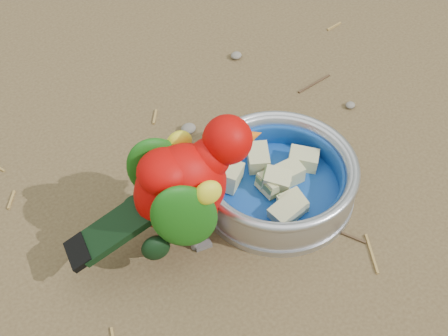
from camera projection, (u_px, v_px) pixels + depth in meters
ground at (235, 223)px, 0.91m from camera, size 60.00×60.00×0.00m
food_bowl at (277, 191)px, 0.93m from camera, size 0.21×0.21×0.02m
bowl_wall at (278, 176)px, 0.91m from camera, size 0.21×0.21×0.04m
fruit_wedges at (278, 180)px, 0.92m from camera, size 0.13×0.13×0.03m
lory_parrot at (184, 195)px, 0.82m from camera, size 0.25×0.16×0.18m
ground_debris at (235, 205)px, 0.92m from camera, size 0.90×0.80×0.01m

